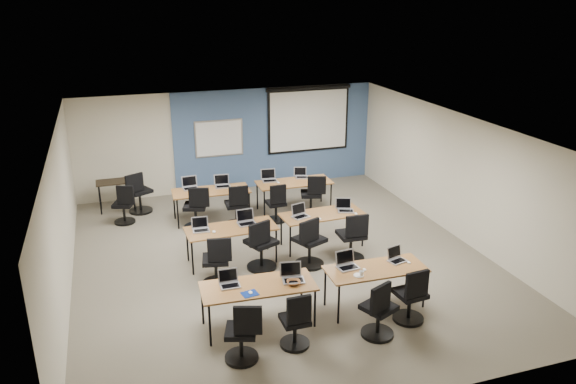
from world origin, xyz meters
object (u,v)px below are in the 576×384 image
object	(u,v)px
laptop_11	(301,175)
training_table_mid_right	(322,216)
task_chair_4	(217,265)
laptop_7	(345,208)
laptop_10	(269,178)
spare_chair_b	(124,207)
training_table_front_right	(376,271)
laptop_3	(396,257)
task_chair_6	(309,246)
training_table_mid_left	(231,230)
task_chair_11	(312,198)
whiteboard	(219,138)
laptop_5	(246,220)
laptop_6	(300,213)
laptop_4	(201,227)
spare_chair_a	(139,196)
task_chair_7	(352,241)
utility_table	(116,185)
laptop_9	(222,184)
projector_screen	(309,116)
laptop_0	(229,282)
task_chair_9	(237,209)
training_table_back_left	(211,192)
task_chair_0	(243,337)
laptop_8	(190,185)
training_table_front_left	(258,288)
task_chair_10	(277,206)
task_chair_1	(296,325)
laptop_2	(347,263)
task_chair_3	(411,299)
laptop_1	(292,276)
task_chair_5	(261,249)
training_table_back_right	(294,184)
task_chair_8	(196,211)
task_chair_2	(379,314)

from	to	relation	value
laptop_11	training_table_mid_right	bearing A→B (deg)	-81.03
task_chair_4	laptop_7	xyz separation A→B (m)	(2.96, 1.02, 0.38)
laptop_10	spare_chair_b	xyz separation A→B (m)	(-3.45, 0.13, -0.40)
training_table_front_right	laptop_11	size ratio (longest dim) A/B	5.39
laptop_3	task_chair_6	bearing A→B (deg)	106.65
training_table_mid_left	task_chair_11	xyz separation A→B (m)	(2.40, 1.83, -0.26)
whiteboard	laptop_5	xyz separation A→B (m)	(-0.33, -4.12, -0.65)
training_table_mid_right	laptop_6	distance (m)	0.51
task_chair_4	laptop_11	bearing A→B (deg)	61.79
laptop_4	spare_chair_a	distance (m)	3.36
task_chair_7	utility_table	size ratio (longest dim) A/B	1.15
task_chair_6	laptop_9	xyz separation A→B (m)	(-1.03, 3.18, 0.36)
projector_screen	laptop_0	bearing A→B (deg)	-119.87
laptop_0	task_chair_9	bearing A→B (deg)	76.24
projector_screen	laptop_9	size ratio (longest dim) A/B	6.77
laptop_7	laptop_9	world-z (taller)	laptop_9
training_table_back_left	task_chair_0	size ratio (longest dim) A/B	1.82
laptop_8	laptop_11	distance (m)	2.76
spare_chair_b	laptop_4	bearing A→B (deg)	-42.76
utility_table	task_chair_0	bearing A→B (deg)	-77.85
training_table_front_left	training_table_mid_right	size ratio (longest dim) A/B	1.05
training_table_front_right	task_chair_0	world-z (taller)	task_chair_0
laptop_11	task_chair_10	bearing A→B (deg)	-118.08
training_table_front_right	task_chair_4	world-z (taller)	task_chair_4
task_chair_1	task_chair_9	size ratio (longest dim) A/B	0.93
laptop_3	training_table_front_right	bearing A→B (deg)	-177.90
task_chair_1	laptop_2	distance (m)	1.56
whiteboard	laptop_7	bearing A→B (deg)	-66.02
projector_screen	task_chair_10	bearing A→B (deg)	-123.92
training_table_mid_left	laptop_6	size ratio (longest dim) A/B	5.31
training_table_back_left	task_chair_10	distance (m)	1.57
training_table_mid_left	task_chair_0	xyz separation A→B (m)	(-0.56, -3.19, -0.28)
laptop_0	task_chair_0	distance (m)	1.05
task_chair_3	task_chair_10	distance (m)	4.78
task_chair_10	utility_table	xyz separation A→B (m)	(-3.50, 1.96, 0.26)
training_table_front_right	laptop_1	bearing A→B (deg)	178.81
task_chair_4	task_chair_5	size ratio (longest dim) A/B	0.96
training_table_front_left	laptop_9	bearing A→B (deg)	87.64
laptop_2	laptop_5	xyz separation A→B (m)	(-1.15, 2.35, 0.00)
training_table_back_right	task_chair_9	size ratio (longest dim) A/B	1.78
laptop_8	task_chair_8	size ratio (longest dim) A/B	0.35
laptop_3	laptop_11	distance (m)	4.82
task_chair_6	task_chair_4	bearing A→B (deg)	162.81
projector_screen	laptop_10	size ratio (longest dim) A/B	6.64
projector_screen	training_table_mid_right	bearing A→B (deg)	-106.20
laptop_3	task_chair_10	distance (m)	4.07
whiteboard	laptop_0	distance (m)	6.60
task_chair_2	task_chair_10	size ratio (longest dim) A/B	1.05
task_chair_0	laptop_1	world-z (taller)	laptop_1
training_table_back_right	laptop_10	bearing A→B (deg)	153.75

